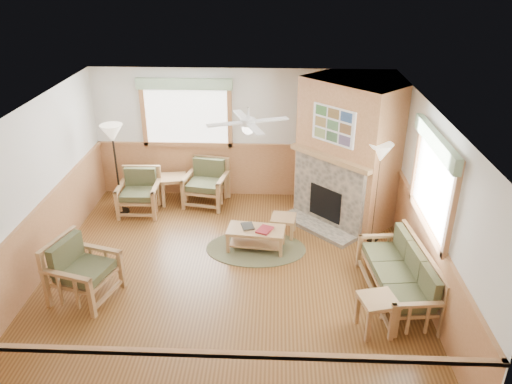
{
  "coord_description": "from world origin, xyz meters",
  "views": [
    {
      "loc": [
        0.71,
        -6.7,
        4.72
      ],
      "look_at": [
        0.4,
        0.7,
        1.15
      ],
      "focal_mm": 35.0,
      "sensor_mm": 36.0,
      "label": 1
    }
  ],
  "objects_px": {
    "armchair_back_left": "(139,193)",
    "coffee_table": "(256,239)",
    "armchair_left": "(83,270)",
    "floor_lamp_left": "(117,170)",
    "end_table_sofa": "(377,314)",
    "end_table_chairs": "(174,189)",
    "armchair_back_right": "(206,183)",
    "sofa": "(398,275)",
    "floor_lamp_right": "(376,193)",
    "footstool": "(283,226)"
  },
  "relations": [
    {
      "from": "footstool",
      "to": "floor_lamp_right",
      "type": "height_order",
      "value": "floor_lamp_right"
    },
    {
      "from": "footstool",
      "to": "floor_lamp_right",
      "type": "bearing_deg",
      "value": -2.32
    },
    {
      "from": "coffee_table",
      "to": "floor_lamp_right",
      "type": "xyz_separation_m",
      "value": [
        2.08,
        0.44,
        0.72
      ]
    },
    {
      "from": "end_table_chairs",
      "to": "footstool",
      "type": "bearing_deg",
      "value": -29.14
    },
    {
      "from": "coffee_table",
      "to": "floor_lamp_left",
      "type": "height_order",
      "value": "floor_lamp_left"
    },
    {
      "from": "end_table_sofa",
      "to": "floor_lamp_right",
      "type": "distance_m",
      "value": 2.58
    },
    {
      "from": "coffee_table",
      "to": "armchair_back_left",
      "type": "bearing_deg",
      "value": 158.11
    },
    {
      "from": "coffee_table",
      "to": "armchair_left",
      "type": "bearing_deg",
      "value": -143.5
    },
    {
      "from": "end_table_sofa",
      "to": "coffee_table",
      "type": "bearing_deg",
      "value": 130.5
    },
    {
      "from": "armchair_back_right",
      "to": "floor_lamp_left",
      "type": "xyz_separation_m",
      "value": [
        -1.65,
        -0.45,
        0.47
      ]
    },
    {
      "from": "armchair_back_left",
      "to": "footstool",
      "type": "relative_size",
      "value": 2.01
    },
    {
      "from": "armchair_left",
      "to": "coffee_table",
      "type": "distance_m",
      "value": 2.91
    },
    {
      "from": "armchair_left",
      "to": "end_table_chairs",
      "type": "xyz_separation_m",
      "value": [
        0.73,
        3.21,
        -0.18
      ]
    },
    {
      "from": "armchair_left",
      "to": "end_table_sofa",
      "type": "bearing_deg",
      "value": -81.39
    },
    {
      "from": "sofa",
      "to": "floor_lamp_left",
      "type": "distance_m",
      "value": 5.56
    },
    {
      "from": "sofa",
      "to": "coffee_table",
      "type": "height_order",
      "value": "sofa"
    },
    {
      "from": "sofa",
      "to": "armchair_back_right",
      "type": "bearing_deg",
      "value": -138.91
    },
    {
      "from": "armchair_back_right",
      "to": "end_table_sofa",
      "type": "bearing_deg",
      "value": -42.41
    },
    {
      "from": "armchair_left",
      "to": "floor_lamp_left",
      "type": "relative_size",
      "value": 0.51
    },
    {
      "from": "armchair_back_right",
      "to": "armchair_left",
      "type": "xyz_separation_m",
      "value": [
        -1.4,
        -3.17,
        0.01
      ]
    },
    {
      "from": "armchair_back_left",
      "to": "coffee_table",
      "type": "xyz_separation_m",
      "value": [
        2.37,
        -1.27,
        -0.23
      ]
    },
    {
      "from": "coffee_table",
      "to": "floor_lamp_right",
      "type": "bearing_deg",
      "value": 18.24
    },
    {
      "from": "armchair_back_right",
      "to": "coffee_table",
      "type": "bearing_deg",
      "value": -46.87
    },
    {
      "from": "armchair_back_left",
      "to": "armchair_left",
      "type": "relative_size",
      "value": 0.92
    },
    {
      "from": "armchair_back_left",
      "to": "footstool",
      "type": "bearing_deg",
      "value": -16.31
    },
    {
      "from": "armchair_back_left",
      "to": "floor_lamp_right",
      "type": "distance_m",
      "value": 4.56
    },
    {
      "from": "sofa",
      "to": "end_table_chairs",
      "type": "bearing_deg",
      "value": -133.96
    },
    {
      "from": "armchair_back_right",
      "to": "end_table_sofa",
      "type": "height_order",
      "value": "armchair_back_right"
    },
    {
      "from": "floor_lamp_left",
      "to": "floor_lamp_right",
      "type": "height_order",
      "value": "floor_lamp_right"
    },
    {
      "from": "armchair_back_left",
      "to": "armchair_left",
      "type": "distance_m",
      "value": 2.73
    },
    {
      "from": "armchair_back_right",
      "to": "end_table_chairs",
      "type": "xyz_separation_m",
      "value": [
        -0.68,
        0.04,
        -0.17
      ]
    },
    {
      "from": "end_table_chairs",
      "to": "armchair_back_right",
      "type": "bearing_deg",
      "value": -3.58
    },
    {
      "from": "end_table_sofa",
      "to": "footstool",
      "type": "relative_size",
      "value": 1.24
    },
    {
      "from": "end_table_sofa",
      "to": "floor_lamp_left",
      "type": "distance_m",
      "value": 5.6
    },
    {
      "from": "end_table_chairs",
      "to": "armchair_left",
      "type": "bearing_deg",
      "value": -102.72
    },
    {
      "from": "sofa",
      "to": "armchair_back_left",
      "type": "height_order",
      "value": "armchair_back_left"
    },
    {
      "from": "sofa",
      "to": "floor_lamp_left",
      "type": "relative_size",
      "value": 0.99
    },
    {
      "from": "end_table_chairs",
      "to": "coffee_table",
      "type": "bearing_deg",
      "value": -44.72
    },
    {
      "from": "armchair_back_left",
      "to": "floor_lamp_right",
      "type": "bearing_deg",
      "value": -11.81
    },
    {
      "from": "end_table_chairs",
      "to": "floor_lamp_right",
      "type": "relative_size",
      "value": 0.31
    },
    {
      "from": "coffee_table",
      "to": "end_table_sofa",
      "type": "xyz_separation_m",
      "value": [
        1.73,
        -2.03,
        0.07
      ]
    },
    {
      "from": "armchair_back_left",
      "to": "coffee_table",
      "type": "bearing_deg",
      "value": -29.4
    },
    {
      "from": "footstool",
      "to": "sofa",
      "type": "bearing_deg",
      "value": -47.13
    },
    {
      "from": "sofa",
      "to": "armchair_back_left",
      "type": "distance_m",
      "value": 5.21
    },
    {
      "from": "floor_lamp_right",
      "to": "floor_lamp_left",
      "type": "bearing_deg",
      "value": 170.3
    },
    {
      "from": "sofa",
      "to": "floor_lamp_left",
      "type": "height_order",
      "value": "floor_lamp_left"
    },
    {
      "from": "armchair_left",
      "to": "armchair_back_left",
      "type": "bearing_deg",
      "value": 13.64
    },
    {
      "from": "coffee_table",
      "to": "sofa",
      "type": "bearing_deg",
      "value": -24.8
    },
    {
      "from": "coffee_table",
      "to": "floor_lamp_left",
      "type": "relative_size",
      "value": 0.54
    },
    {
      "from": "floor_lamp_left",
      "to": "armchair_back_right",
      "type": "bearing_deg",
      "value": 15.37
    }
  ]
}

